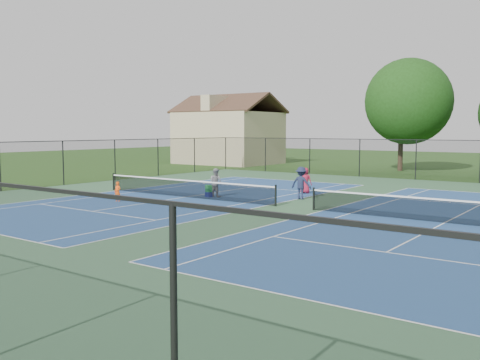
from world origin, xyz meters
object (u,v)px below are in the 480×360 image
Objects in this scene: tree_back_b at (402,98)px; clapboard_house at (228,136)px; instructor at (216,183)px; child_player at (118,192)px; bystander_b at (301,183)px; ball_crate at (209,194)px; bystander_c at (305,181)px; ball_hopper at (209,189)px.

tree_back_b reaches higher than clapboard_house.
child_player is at bearing 60.20° from instructor.
bystander_b reaches higher than ball_crate.
bystander_b is (4.38, 1.91, 0.08)m from instructor.
child_player is 9.77m from bystander_b.
ball_hopper is at bearing 43.58° from bystander_c.
child_player is 0.59× the size of bystander_b.
bystander_c is (6.20, 8.95, 0.24)m from child_player.
clapboard_house is 10.33× the size of child_player.
clapboard_house is 29.53m from instructor.
tree_back_b is 19.35m from clapboard_house.
bystander_b is 4.55× the size of ball_crate.
tree_back_b is 6.55× the size of bystander_c.
tree_back_b is 25.62× the size of ball_hopper.
ball_hopper is (16.95, -24.08, -2.62)m from clapboard_house.
ball_crate is (-2.05, -25.08, -6.46)m from tree_back_b.
ball_crate is (-0.32, -0.22, -0.67)m from instructor.
tree_back_b is 21.30m from bystander_c.
tree_back_b is 5.68× the size of bystander_b.
instructor is 0.51m from ball_hopper.
ball_hopper is (0.00, -0.00, 0.33)m from ball_crate.
bystander_b is 5.18m from ball_hopper.
ball_crate is (16.95, -24.08, -2.95)m from clapboard_house.
child_player is (-4.69, -29.39, -6.07)m from tree_back_b.
instructor is 0.77m from ball_crate.
clapboard_house is (-19.00, -1.00, -3.50)m from tree_back_b.
instructor reaches higher than ball_crate.
instructor is 4.12× the size of ball_hopper.
clapboard_house is 27.82× the size of ball_crate.
instructor is (-1.74, -24.85, -5.79)m from tree_back_b.
ball_crate is at bearing -94.68° from tree_back_b.
bystander_c is 5.88m from ball_crate.
child_player is 5.07m from ball_crate.
tree_back_b is 9.59× the size of child_player.
clapboard_house reaches higher than ball_crate.
bystander_c is at bearing 52.52° from ball_crate.
child_player is 2.69× the size of ball_crate.
ball_hopper is (-2.05, -25.08, -6.12)m from tree_back_b.
instructor is at bearing -93.99° from tree_back_b.
ball_hopper is at bearing -94.68° from tree_back_b.
instructor is at bearing 35.12° from ball_crate.
child_player is 0.68× the size of bystander_c.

